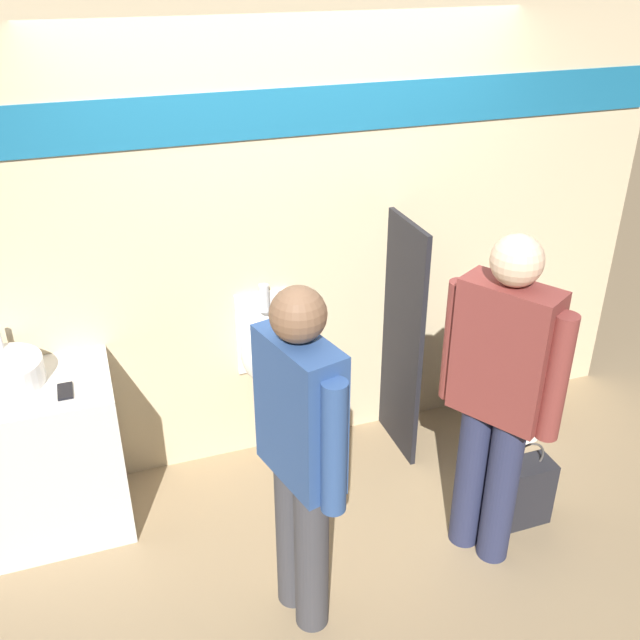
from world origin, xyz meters
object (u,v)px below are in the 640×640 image
(cell_phone, at_px, (65,391))
(person_with_lanyard, at_px, (498,393))
(toilet, at_px, (512,383))
(shopping_bag, at_px, (522,491))
(person_in_vest, at_px, (300,452))
(urinal_near_counter, at_px, (270,351))
(sink_basin, at_px, (3,373))

(cell_phone, relative_size, person_with_lanyard, 0.08)
(toilet, distance_m, shopping_bag, 0.91)
(toilet, bearing_deg, person_in_vest, -150.77)
(person_with_lanyard, xyz_separation_m, shopping_bag, (0.31, 0.09, -0.76))
(urinal_near_counter, relative_size, toilet, 1.31)
(person_with_lanyard, relative_size, shopping_bag, 3.35)
(person_with_lanyard, bearing_deg, cell_phone, 37.19)
(cell_phone, bearing_deg, person_in_vest, -43.14)
(person_with_lanyard, height_order, shopping_bag, person_with_lanyard)
(sink_basin, distance_m, person_in_vest, 1.57)
(person_in_vest, relative_size, person_with_lanyard, 0.97)
(toilet, relative_size, person_with_lanyard, 0.50)
(urinal_near_counter, bearing_deg, shopping_bag, -40.65)
(urinal_near_counter, xyz_separation_m, shopping_bag, (1.11, -0.96, -0.56))
(toilet, xyz_separation_m, shopping_bag, (-0.43, -0.80, -0.11))
(person_in_vest, bearing_deg, shopping_bag, -96.83)
(sink_basin, bearing_deg, shopping_bag, -19.10)
(sink_basin, xyz_separation_m, urinal_near_counter, (1.36, 0.10, -0.20))
(cell_phone, bearing_deg, urinal_near_counter, 13.99)
(toilet, bearing_deg, sink_basin, 178.81)
(toilet, xyz_separation_m, person_with_lanyard, (-0.74, -0.89, 0.66))
(sink_basin, height_order, person_with_lanyard, person_with_lanyard)
(shopping_bag, bearing_deg, sink_basin, 160.90)
(sink_basin, relative_size, person_in_vest, 0.23)
(urinal_near_counter, bearing_deg, cell_phone, -166.01)
(sink_basin, xyz_separation_m, cell_phone, (0.27, -0.17, -0.06))
(cell_phone, height_order, toilet, cell_phone)
(cell_phone, relative_size, person_in_vest, 0.08)
(person_in_vest, bearing_deg, person_with_lanyard, -99.89)
(cell_phone, bearing_deg, sink_basin, 147.85)
(urinal_near_counter, bearing_deg, person_in_vest, -99.05)
(sink_basin, xyz_separation_m, person_in_vest, (1.18, -1.02, -0.02))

